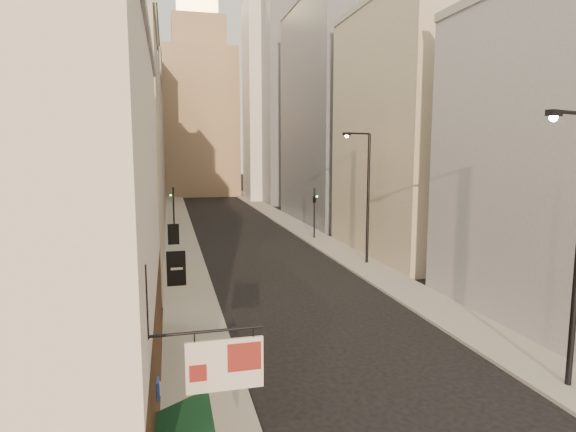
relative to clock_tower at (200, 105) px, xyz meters
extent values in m
cube|color=#99968A|center=(-5.50, -37.00, -17.56)|extent=(3.00, 140.00, 0.15)
cube|color=#99968A|center=(7.50, -37.00, -17.56)|extent=(3.00, 140.00, 0.15)
cube|color=brown|center=(-10.00, -83.00, -15.63)|extent=(6.00, 16.00, 4.00)
cube|color=silver|center=(-10.00, -83.00, -9.63)|extent=(6.00, 16.00, 8.00)
cube|color=gray|center=(-7.20, -83.00, -5.53)|extent=(0.60, 16.00, 0.40)
cylinder|color=black|center=(-5.90, -89.00, -12.73)|extent=(2.40, 0.06, 0.06)
cube|color=beige|center=(-5.50, -89.00, -13.48)|extent=(1.60, 0.06, 1.10)
cube|color=maroon|center=(-5.10, -89.00, -13.33)|extent=(0.70, 0.10, 0.60)
cube|color=maroon|center=(-6.05, -89.00, -13.58)|extent=(0.35, 0.10, 0.35)
cube|color=#213FA6|center=(-6.95, -85.80, -15.43)|extent=(0.08, 0.40, 0.50)
cube|color=black|center=(-6.30, -78.00, -14.03)|extent=(0.80, 0.08, 1.50)
cube|color=black|center=(-6.30, -68.00, -14.23)|extent=(0.70, 0.08, 1.30)
cube|color=tan|center=(-11.00, -66.00, -9.63)|extent=(8.00, 12.00, 16.00)
cube|color=gray|center=(-11.00, -50.00, -7.63)|extent=(8.00, 16.00, 20.00)
cube|color=#9D7D5A|center=(-11.00, -32.00, -9.13)|extent=(8.00, 18.00, 17.00)
cube|color=gray|center=(-11.00, -12.00, -5.63)|extent=(8.00, 20.00, 24.00)
cube|color=tan|center=(13.00, -62.00, -7.63)|extent=(8.00, 16.00, 20.00)
cube|color=gray|center=(13.00, -42.00, -4.63)|extent=(8.00, 20.00, 26.00)
cube|color=gray|center=(19.00, -14.00, 7.37)|extent=(20.00, 22.00, 50.00)
cube|color=#9D7D5A|center=(0.00, 0.00, -3.63)|extent=(14.00, 14.00, 28.00)
cube|color=#9D7D5A|center=(0.00, 0.00, 13.37)|extent=(10.00, 10.00, 6.00)
cylinder|color=#FFCC72|center=(0.00, 0.00, 18.87)|extent=(8.00, 8.00, 5.00)
cube|color=silver|center=(11.00, -14.00, -0.63)|extent=(8.00, 8.00, 34.00)
cylinder|color=black|center=(6.28, -85.26, -7.88)|extent=(2.10, 0.80, 0.13)
cube|color=black|center=(5.25, -85.59, -7.93)|extent=(0.64, 0.41, 0.20)
sphere|color=orange|center=(5.25, -85.59, -8.07)|extent=(0.26, 0.26, 0.26)
cylinder|color=black|center=(7.98, -65.10, -12.72)|extent=(0.22, 0.22, 9.82)
cylinder|color=black|center=(6.95, -65.47, -7.81)|extent=(2.10, 0.86, 0.13)
cube|color=black|center=(5.92, -65.84, -7.87)|extent=(0.65, 0.43, 0.20)
sphere|color=orange|center=(5.92, -65.84, -8.01)|extent=(0.26, 0.26, 0.26)
cylinder|color=black|center=(-6.07, -48.97, -15.13)|extent=(0.16, 0.16, 5.00)
imported|color=black|center=(-6.07, -48.97, -13.43)|extent=(0.46, 0.46, 1.06)
sphere|color=#19E533|center=(-6.32, -48.97, -13.43)|extent=(0.16, 0.16, 0.16)
cylinder|color=black|center=(7.23, -53.94, -15.13)|extent=(0.16, 0.16, 5.00)
imported|color=black|center=(7.23, -53.94, -13.43)|extent=(0.71, 0.71, 1.34)
sphere|color=#19E533|center=(7.48, -53.94, -13.43)|extent=(0.16, 0.16, 0.16)
camera|label=1|loc=(-6.51, -98.42, -9.14)|focal=30.00mm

